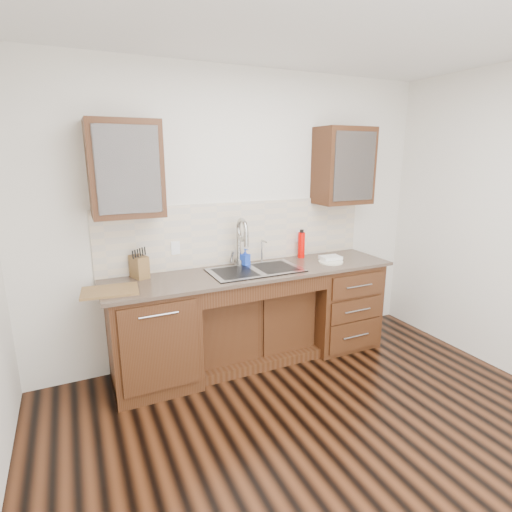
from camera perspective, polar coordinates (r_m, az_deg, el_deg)
name	(u,v)px	position (r m, az deg, el deg)	size (l,w,h in m)	color
ground	(346,464)	(3.03, 12.68, -27.06)	(4.00, 3.50, 0.10)	#3E1E0E
wall_back	(239,217)	(3.89, -2.51, 5.61)	(4.00, 0.10, 2.70)	silver
base_cabinet_left	(153,336)	(3.57, -14.52, -11.02)	(0.70, 0.62, 0.88)	#593014
base_cabinet_center	(250,323)	(3.93, -0.81, -9.50)	(1.20, 0.44, 0.70)	#593014
base_cabinet_right	(337,302)	(4.28, 11.45, -6.48)	(0.70, 0.62, 0.88)	#593014
countertop	(255,272)	(3.65, -0.17, -2.27)	(2.70, 0.65, 0.03)	#84705B
backsplash	(241,233)	(3.86, -2.13, 3.36)	(2.70, 0.02, 0.59)	beige
sink	(256,280)	(3.66, -0.07, -3.38)	(0.84, 0.46, 0.19)	#9E9EA5
faucet	(239,245)	(3.76, -2.51, 1.59)	(0.04, 0.04, 0.40)	#999993
filter_tap	(262,250)	(3.89, 0.84, 0.82)	(0.02, 0.02, 0.24)	#999993
upper_cabinet_left	(125,169)	(3.36, -18.19, 11.69)	(0.55, 0.34, 0.75)	#593014
upper_cabinet_right	(343,166)	(4.18, 12.37, 12.44)	(0.55, 0.34, 0.75)	#593014
outlet_left	(175,248)	(3.67, -11.43, 1.14)	(0.08, 0.01, 0.12)	white
outlet_right	(300,236)	(4.16, 6.23, 2.88)	(0.08, 0.01, 0.12)	white
soap_bottle	(245,257)	(3.79, -1.55, -0.17)	(0.07, 0.08, 0.16)	blue
water_bottle	(301,245)	(4.10, 6.50, 1.56)	(0.07, 0.07, 0.26)	#EA0400
plate	(331,262)	(3.98, 10.65, -0.82)	(0.24, 0.24, 0.01)	silver
dish_towel	(330,258)	(4.04, 10.59, -0.24)	(0.20, 0.14, 0.03)	white
knife_block	(139,267)	(3.55, -16.34, -1.49)	(0.11, 0.17, 0.19)	#A07A3E
cutting_board	(110,291)	(3.28, -20.15, -4.71)	(0.42, 0.29, 0.02)	brown
cup_left_a	(110,176)	(3.35, -20.12, 10.71)	(0.13, 0.13, 0.10)	silver
cup_left_b	(131,176)	(3.37, -17.38, 10.91)	(0.11, 0.11, 0.10)	white
cup_right_a	(335,171)	(4.12, 11.16, 11.80)	(0.13, 0.13, 0.10)	white
cup_right_b	(354,171)	(4.27, 13.84, 11.67)	(0.10, 0.10, 0.09)	silver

